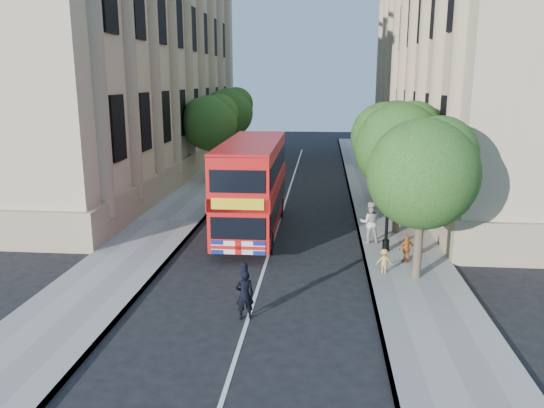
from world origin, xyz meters
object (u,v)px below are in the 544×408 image
(police_constable, at_px, (245,295))
(woman_pedestrian, at_px, (370,222))
(box_van, at_px, (235,193))
(double_decker_bus, at_px, (252,184))
(lamp_post, at_px, (388,197))

(police_constable, height_order, woman_pedestrian, woman_pedestrian)
(box_van, bearing_deg, double_decker_bus, -60.35)
(box_van, xyz_separation_m, police_constable, (2.41, -12.71, -0.44))
(double_decker_bus, distance_m, box_van, 3.64)
(double_decker_bus, bearing_deg, box_van, 113.33)
(double_decker_bus, xyz_separation_m, woman_pedestrian, (5.52, -1.48, -1.38))
(double_decker_bus, bearing_deg, woman_pedestrian, -15.59)
(double_decker_bus, distance_m, police_constable, 9.76)
(box_van, relative_size, woman_pedestrian, 2.46)
(lamp_post, xyz_separation_m, police_constable, (-5.10, -6.89, -1.71))
(double_decker_bus, height_order, box_van, double_decker_bus)
(box_van, height_order, woman_pedestrian, box_van)
(lamp_post, bearing_deg, woman_pedestrian, 116.63)
(box_van, height_order, police_constable, box_van)
(lamp_post, bearing_deg, police_constable, -126.51)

